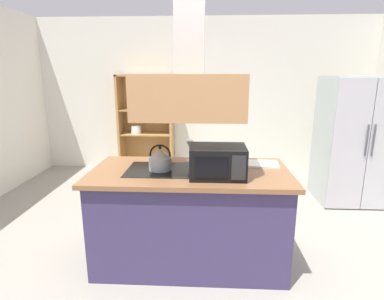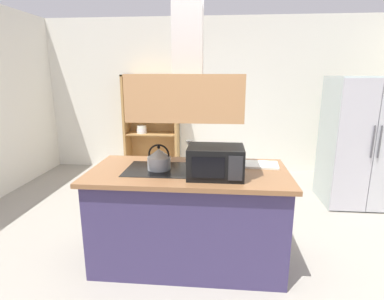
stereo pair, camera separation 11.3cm
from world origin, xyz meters
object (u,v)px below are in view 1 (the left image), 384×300
Objects in this scene: dish_cabinet at (147,129)px; wine_glass_on_counter at (190,146)px; cutting_board at (260,164)px; refrigerator at (355,141)px; microwave at (218,162)px; kettle at (160,159)px.

dish_cabinet is 8.38× the size of wine_glass_on_counter.
wine_glass_on_counter is at bearing 170.97° from cutting_board.
dish_cabinet is at bearing 158.50° from refrigerator.
microwave is (1.19, -2.95, 0.27)m from dish_cabinet.
cutting_board is at bearing 41.26° from microwave.
kettle is 1.12× the size of wine_glass_on_counter.
microwave reaches higher than kettle.
dish_cabinet is 3.05m from cutting_board.
wine_glass_on_counter is at bearing -69.50° from dish_cabinet.
refrigerator is 3.73× the size of microwave.
wine_glass_on_counter is (-2.18, -1.26, 0.20)m from refrigerator.
dish_cabinet reaches higher than cutting_board.
kettle reaches higher than cutting_board.
cutting_board is at bearing -9.03° from wine_glass_on_counter.
kettle reaches higher than wine_glass_on_counter.
kettle is at bearing -76.28° from dish_cabinet.
wine_glass_on_counter is at bearing 119.26° from microwave.
microwave is 2.23× the size of wine_glass_on_counter.
kettle is at bearing -147.04° from refrigerator.
refrigerator is 0.99× the size of dish_cabinet.
kettle is (0.68, -2.80, 0.23)m from dish_cabinet.
refrigerator is at bearing 32.96° from kettle.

